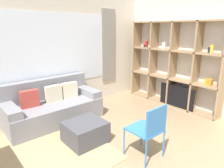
{
  "coord_description": "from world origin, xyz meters",
  "views": [
    {
      "loc": [
        -1.86,
        -1.22,
        1.92
      ],
      "look_at": [
        0.62,
        1.66,
        0.85
      ],
      "focal_mm": 32.0,
      "sensor_mm": 36.0,
      "label": 1
    }
  ],
  "objects_px": {
    "ottoman": "(85,132)",
    "folding_chair": "(149,127)",
    "shelving_unit": "(174,66)",
    "couch_main": "(53,107)"
  },
  "relations": [
    {
      "from": "shelving_unit",
      "to": "folding_chair",
      "type": "height_order",
      "value": "shelving_unit"
    },
    {
      "from": "ottoman",
      "to": "folding_chair",
      "type": "distance_m",
      "value": 1.16
    },
    {
      "from": "couch_main",
      "to": "shelving_unit",
      "type": "bearing_deg",
      "value": -21.11
    },
    {
      "from": "ottoman",
      "to": "folding_chair",
      "type": "height_order",
      "value": "folding_chair"
    },
    {
      "from": "shelving_unit",
      "to": "ottoman",
      "type": "xyz_separation_m",
      "value": [
        -2.73,
        -0.06,
        -0.82
      ]
    },
    {
      "from": "ottoman",
      "to": "couch_main",
      "type": "bearing_deg",
      "value": 92.98
    },
    {
      "from": "shelving_unit",
      "to": "folding_chair",
      "type": "xyz_separation_m",
      "value": [
        -2.26,
        -1.07,
        -0.49
      ]
    },
    {
      "from": "shelving_unit",
      "to": "couch_main",
      "type": "distance_m",
      "value": 3.07
    },
    {
      "from": "folding_chair",
      "to": "shelving_unit",
      "type": "bearing_deg",
      "value": -154.67
    },
    {
      "from": "shelving_unit",
      "to": "ottoman",
      "type": "bearing_deg",
      "value": -178.65
    }
  ]
}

